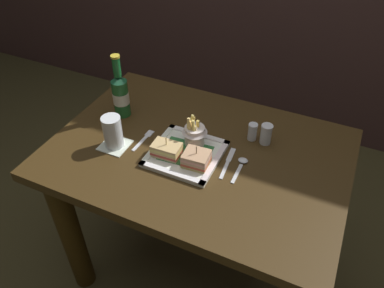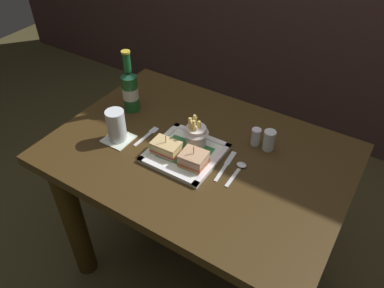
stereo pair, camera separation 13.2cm
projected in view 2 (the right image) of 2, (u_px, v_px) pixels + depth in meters
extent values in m
plane|color=#413A1F|center=(197.00, 265.00, 1.83)|extent=(6.00, 6.00, 0.00)
cube|color=#3A2811|center=(198.00, 155.00, 1.36)|extent=(1.05, 0.74, 0.04)
cylinder|color=#38270B|center=(74.00, 220.00, 1.60)|extent=(0.09, 0.09, 0.70)
cylinder|color=black|center=(154.00, 146.00, 1.97)|extent=(0.09, 0.09, 0.70)
cylinder|color=#36230F|center=(321.00, 218.00, 1.61)|extent=(0.09, 0.09, 0.70)
cube|color=white|center=(185.00, 154.00, 1.33)|extent=(0.24, 0.24, 0.01)
cube|color=#2F7239|center=(185.00, 152.00, 1.33)|extent=(0.18, 0.14, 0.00)
cube|color=white|center=(167.00, 170.00, 1.25)|extent=(0.24, 0.02, 0.01)
cube|color=white|center=(202.00, 135.00, 1.40)|extent=(0.24, 0.02, 0.01)
cube|color=white|center=(160.00, 141.00, 1.37)|extent=(0.02, 0.24, 0.01)
cube|color=white|center=(213.00, 163.00, 1.28)|extent=(0.02, 0.24, 0.01)
cube|color=tan|center=(166.00, 151.00, 1.33)|extent=(0.10, 0.07, 0.01)
cube|color=#C7443A|center=(166.00, 150.00, 1.32)|extent=(0.10, 0.07, 0.01)
cube|color=#D8B76C|center=(166.00, 148.00, 1.31)|extent=(0.10, 0.07, 0.01)
cube|color=#E8D575|center=(166.00, 146.00, 1.31)|extent=(0.10, 0.07, 0.01)
cube|color=tan|center=(166.00, 144.00, 1.30)|extent=(0.10, 0.07, 0.01)
cylinder|color=tan|center=(166.00, 144.00, 1.30)|extent=(0.00, 0.00, 0.08)
cube|color=tan|center=(194.00, 163.00, 1.28)|extent=(0.09, 0.08, 0.01)
cube|color=#C74C33|center=(194.00, 161.00, 1.27)|extent=(0.09, 0.08, 0.01)
cube|color=tan|center=(194.00, 159.00, 1.27)|extent=(0.09, 0.08, 0.01)
cube|color=#E2A28C|center=(194.00, 157.00, 1.26)|extent=(0.09, 0.08, 0.01)
cube|color=tan|center=(194.00, 155.00, 1.25)|extent=(0.09, 0.08, 0.01)
cylinder|color=tan|center=(194.00, 156.00, 1.26)|extent=(0.00, 0.00, 0.08)
cylinder|color=silver|center=(196.00, 136.00, 1.34)|extent=(0.07, 0.07, 0.07)
cone|color=silver|center=(196.00, 129.00, 1.32)|extent=(0.09, 0.09, 0.03)
cube|color=#EACD87|center=(197.00, 132.00, 1.31)|extent=(0.02, 0.02, 0.05)
cube|color=#EED065|center=(194.00, 130.00, 1.30)|extent=(0.02, 0.01, 0.08)
cube|color=#E7C659|center=(199.00, 128.00, 1.32)|extent=(0.01, 0.01, 0.06)
cube|color=#E6C657|center=(190.00, 129.00, 1.32)|extent=(0.01, 0.01, 0.06)
cube|color=#D9B554|center=(194.00, 126.00, 1.32)|extent=(0.01, 0.03, 0.07)
cube|color=#E9D26F|center=(193.00, 124.00, 1.33)|extent=(0.01, 0.02, 0.07)
cube|color=#F8D277|center=(191.00, 128.00, 1.31)|extent=(0.02, 0.02, 0.08)
cube|color=#ECC46C|center=(193.00, 129.00, 1.31)|extent=(0.02, 0.02, 0.07)
cube|color=#EABD59|center=(191.00, 128.00, 1.32)|extent=(0.01, 0.02, 0.06)
cylinder|color=#1E5925|center=(131.00, 93.00, 1.50)|extent=(0.06, 0.06, 0.15)
cone|color=#1B5935|center=(128.00, 74.00, 1.44)|extent=(0.06, 0.06, 0.02)
cylinder|color=#165C28|center=(127.00, 62.00, 1.41)|extent=(0.03, 0.03, 0.08)
cylinder|color=gold|center=(125.00, 52.00, 1.38)|extent=(0.03, 0.03, 0.01)
cylinder|color=beige|center=(131.00, 93.00, 1.50)|extent=(0.06, 0.06, 0.05)
cube|color=silver|center=(119.00, 139.00, 1.40)|extent=(0.10, 0.10, 0.00)
cylinder|color=silver|center=(116.00, 126.00, 1.36)|extent=(0.07, 0.07, 0.12)
cylinder|color=silver|center=(118.00, 133.00, 1.38)|extent=(0.06, 0.06, 0.05)
cube|color=silver|center=(143.00, 139.00, 1.40)|extent=(0.02, 0.09, 0.00)
cube|color=silver|center=(154.00, 130.00, 1.44)|extent=(0.03, 0.04, 0.00)
cube|color=silver|center=(221.00, 173.00, 1.26)|extent=(0.02, 0.09, 0.00)
cube|color=silver|center=(231.00, 158.00, 1.32)|extent=(0.02, 0.07, 0.00)
cube|color=silver|center=(233.00, 178.00, 1.25)|extent=(0.01, 0.10, 0.00)
ellipsoid|color=silver|center=(242.00, 165.00, 1.29)|extent=(0.03, 0.03, 0.01)
cylinder|color=silver|center=(256.00, 138.00, 1.36)|extent=(0.03, 0.03, 0.06)
cylinder|color=white|center=(255.00, 140.00, 1.37)|extent=(0.03, 0.03, 0.03)
cylinder|color=silver|center=(257.00, 131.00, 1.34)|extent=(0.03, 0.03, 0.01)
cylinder|color=silver|center=(269.00, 142.00, 1.34)|extent=(0.04, 0.04, 0.07)
cylinder|color=#2E2F2C|center=(268.00, 144.00, 1.35)|extent=(0.04, 0.04, 0.04)
cylinder|color=silver|center=(270.00, 133.00, 1.31)|extent=(0.04, 0.04, 0.01)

